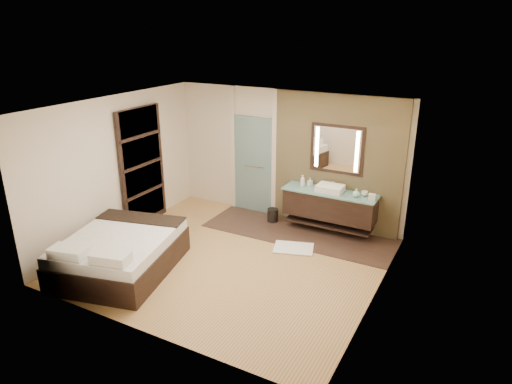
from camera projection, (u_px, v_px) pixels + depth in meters
The scene contains 15 objects.
floor at pixel (231, 260), 8.02m from camera, with size 5.00×5.00×0.00m, color #9D6D42.
tile_strip at pixel (299, 232), 9.08m from camera, with size 3.80×1.30×0.01m, color #35241D.
stone_wall at pixel (337, 163), 8.89m from camera, with size 2.60×0.08×2.70m, color tan.
vanity at pixel (329, 205), 8.92m from camera, with size 1.85×0.55×0.88m.
mirror_unit at pixel (337, 149), 8.74m from camera, with size 1.06×0.04×0.96m.
frosted_door at pixel (253, 161), 9.78m from camera, with size 1.10×0.12×2.70m.
shoji_partition at pixel (142, 167), 9.17m from camera, with size 0.06×1.20×2.40m.
bed at pixel (120, 253), 7.60m from camera, with size 2.05×2.35×0.78m.
bath_mat at pixel (294, 248), 8.43m from camera, with size 0.72×0.50×0.02m, color white.
waste_bin at pixel (273, 215), 9.55m from camera, with size 0.23×0.23×0.28m, color black.
tissue_box at pixel (372, 197), 8.40m from camera, with size 0.12×0.12×0.10m, color silver.
soap_bottle_a at pixel (303, 181), 9.06m from camera, with size 0.09×0.09×0.23m, color white.
soap_bottle_b at pixel (310, 182), 9.09m from camera, with size 0.08×0.08×0.17m, color #B2B2B2.
soap_bottle_c at pixel (356, 193), 8.51m from camera, with size 0.13×0.13×0.16m, color #A9D4CE.
cup at pixel (365, 193), 8.58m from camera, with size 0.12×0.12×0.10m, color white.
Camera 1 is at (3.73, -6.06, 3.93)m, focal length 32.00 mm.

